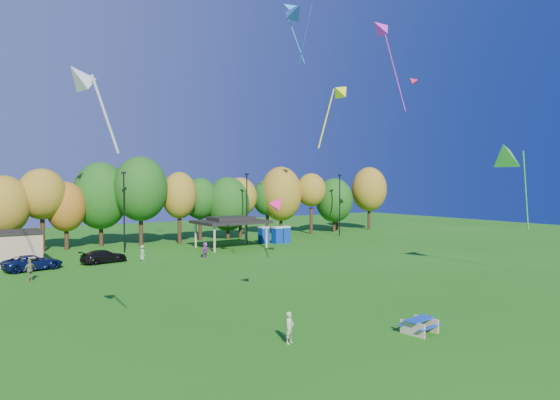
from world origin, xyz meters
TOP-DOWN VIEW (x-y plane):
  - ground at (0.00, 0.00)m, footprint 160.00×160.00m
  - tree_line at (-1.03, 45.51)m, footprint 93.57×10.55m
  - lamp_posts at (2.00, 40.00)m, footprint 64.50×0.25m
  - utility_building at (-10.00, 38.00)m, footprint 6.30×4.30m
  - pavilion at (14.00, 37.00)m, footprint 8.20×6.20m
  - porta_potties at (20.95, 37.73)m, footprint 3.75×2.33m
  - picnic_table at (5.54, 1.20)m, footprint 1.97×1.70m
  - kite_flyer at (-1.05, 3.69)m, footprint 0.67×0.57m
  - car_c at (-8.27, 33.41)m, footprint 5.36×3.25m
  - car_d at (-1.86, 33.93)m, footprint 4.73×2.61m
  - far_person_0 at (1.70, 33.19)m, footprint 0.63×0.86m
  - far_person_1 at (7.88, 31.50)m, footprint 1.56×1.28m
  - far_person_2 at (-9.24, 28.08)m, footprint 1.12×0.89m
  - kite_0 at (11.06, 13.59)m, footprint 3.31×1.47m
  - kite_3 at (4.71, 11.09)m, footprint 1.35×2.77m
  - kite_4 at (-10.80, 3.27)m, footprint 2.21×1.29m
  - kite_5 at (2.55, 9.93)m, footprint 1.47×1.27m
  - kite_6 at (16.36, 28.17)m, footprint 3.79×2.80m
  - kite_11 at (18.48, 16.88)m, footprint 4.89×1.80m
  - kite_12 at (29.78, 22.74)m, footprint 1.37×1.50m
  - kite_13 at (23.28, 7.29)m, footprint 5.08×3.26m

SIDE VIEW (x-z plane):
  - ground at x=0.00m, z-range 0.00..0.00m
  - picnic_table at x=5.54m, z-range 0.06..0.84m
  - car_d at x=-1.86m, z-range 0.00..1.30m
  - car_c at x=-8.27m, z-range 0.00..1.39m
  - kite_flyer at x=-1.05m, z-range 0.00..1.56m
  - far_person_0 at x=1.70m, z-range 0.00..1.60m
  - far_person_1 at x=7.88m, z-range 0.00..1.67m
  - far_person_2 at x=-9.24m, z-range 0.00..1.78m
  - porta_potties at x=20.95m, z-range 0.01..2.19m
  - utility_building at x=-10.00m, z-range 0.01..3.26m
  - pavilion at x=14.00m, z-range 1.34..5.11m
  - lamp_posts at x=2.00m, z-range 0.36..9.45m
  - tree_line at x=-1.03m, z-range 0.34..11.49m
  - kite_5 at x=2.55m, z-range 6.03..7.25m
  - kite_13 at x=23.28m, z-range 6.27..14.34m
  - kite_4 at x=-10.80m, z-range 10.01..13.46m
  - kite_0 at x=11.06m, z-range 12.31..17.78m
  - kite_3 at x=4.71m, z-range 17.05..21.58m
  - kite_12 at x=29.78m, z-range 18.96..20.19m
  - kite_11 at x=18.48m, z-range 17.86..26.27m
  - kite_6 at x=16.36m, z-range 23.31..29.93m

